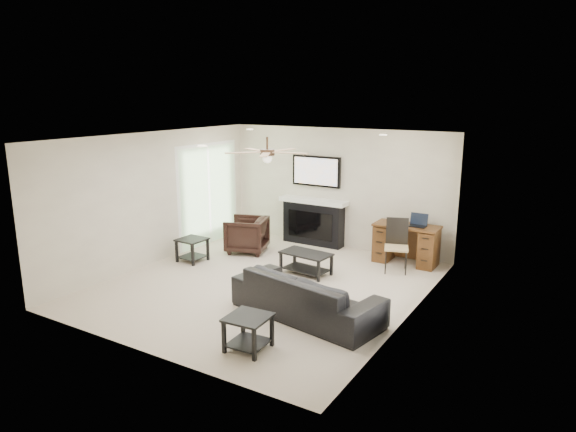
% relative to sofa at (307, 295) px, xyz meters
% --- Properties ---
extents(room_shell, '(5.50, 5.54, 2.52)m').
position_rel_sofa_xyz_m(room_shell, '(-1.04, 0.84, 1.35)').
color(room_shell, beige).
rests_on(room_shell, ground).
extents(sofa, '(2.39, 1.28, 0.66)m').
position_rel_sofa_xyz_m(sofa, '(0.00, 0.00, 0.00)').
color(sofa, black).
rests_on(sofa, ground).
extents(armchair, '(1.01, 0.99, 0.72)m').
position_rel_sofa_xyz_m(armchair, '(-2.60, 2.15, 0.03)').
color(armchair, black).
rests_on(armchair, ground).
extents(coffee_table, '(0.95, 0.59, 0.40)m').
position_rel_sofa_xyz_m(coffee_table, '(-0.90, 1.60, -0.13)').
color(coffee_table, black).
rests_on(coffee_table, ground).
extents(end_table_near, '(0.55, 0.55, 0.45)m').
position_rel_sofa_xyz_m(end_table_near, '(-0.15, -1.25, -0.11)').
color(end_table_near, black).
rests_on(end_table_near, ground).
extents(end_table_left, '(0.52, 0.52, 0.45)m').
position_rel_sofa_xyz_m(end_table_left, '(-3.15, 1.10, -0.11)').
color(end_table_left, black).
rests_on(end_table_left, ground).
extents(fireplace_unit, '(1.52, 0.34, 1.91)m').
position_rel_sofa_xyz_m(fireplace_unit, '(-1.70, 3.34, 0.62)').
color(fireplace_unit, black).
rests_on(fireplace_unit, ground).
extents(desk, '(1.22, 0.56, 0.76)m').
position_rel_sofa_xyz_m(desk, '(0.44, 3.11, 0.05)').
color(desk, '#3D220F').
rests_on(desk, ground).
extents(desk_chair, '(0.54, 0.55, 0.97)m').
position_rel_sofa_xyz_m(desk_chair, '(0.44, 2.56, 0.15)').
color(desk_chair, black).
rests_on(desk_chair, ground).
extents(laptop, '(0.33, 0.24, 0.23)m').
position_rel_sofa_xyz_m(laptop, '(0.64, 3.09, 0.54)').
color(laptop, black).
rests_on(laptop, desk).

